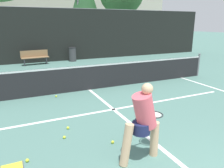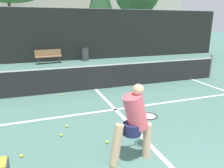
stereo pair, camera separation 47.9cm
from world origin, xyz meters
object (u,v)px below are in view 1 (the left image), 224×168
(courtside_bench, at_px, (35,57))
(trash_bin, at_px, (72,54))
(parked_car, at_px, (3,50))
(player_practicing, at_px, (143,120))

(courtside_bench, xyz_separation_m, trash_bin, (2.39, 0.23, -0.01))
(parked_car, bearing_deg, trash_bin, -39.29)
(player_practicing, xyz_separation_m, trash_bin, (1.66, 11.17, -0.32))
(player_practicing, relative_size, courtside_bench, 0.90)
(courtside_bench, bearing_deg, trash_bin, -0.17)
(parked_car, bearing_deg, courtside_bench, -63.90)
(courtside_bench, height_order, trash_bin, trash_bin)
(trash_bin, xyz_separation_m, parked_car, (-4.17, 3.41, 0.14))
(player_practicing, xyz_separation_m, parked_car, (-2.51, 14.58, -0.18))
(courtside_bench, bearing_deg, parked_car, 110.48)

